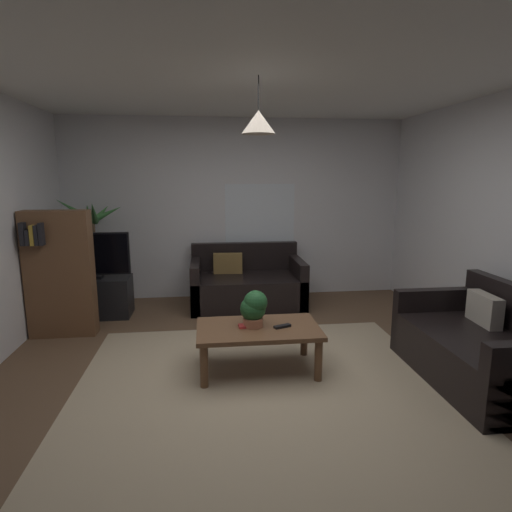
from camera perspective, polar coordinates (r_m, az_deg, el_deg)
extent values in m
cube|color=brown|center=(3.84, 0.55, -16.59)|extent=(4.84, 5.34, 0.02)
cube|color=tan|center=(3.66, 0.97, -17.83)|extent=(3.14, 2.94, 0.01)
cube|color=silver|center=(6.12, -2.68, 6.38)|extent=(4.96, 0.06, 2.56)
cube|color=white|center=(3.50, 0.64, 24.28)|extent=(4.84, 5.34, 0.02)
cube|color=white|center=(6.14, 0.54, 4.71)|extent=(1.01, 0.01, 1.09)
cube|color=black|center=(5.75, -1.20, -4.78)|extent=(1.51, 0.89, 0.42)
cube|color=black|center=(6.03, -1.57, -0.04)|extent=(1.51, 0.12, 0.40)
cube|color=black|center=(5.69, -8.21, -3.89)|extent=(0.12, 0.89, 0.64)
cube|color=black|center=(5.82, 5.65, -3.50)|extent=(0.12, 0.89, 0.64)
cube|color=brown|center=(5.84, -3.85, -1.00)|extent=(0.41, 0.14, 0.28)
cube|color=black|center=(4.20, 27.95, -12.17)|extent=(0.89, 1.49, 0.42)
cube|color=black|center=(4.70, 23.33, -7.93)|extent=(0.89, 0.12, 0.64)
cube|color=#B7AD9E|center=(4.40, 28.68, -6.37)|extent=(0.14, 0.41, 0.28)
cube|color=brown|center=(3.85, 0.31, -9.91)|extent=(1.11, 0.66, 0.04)
cylinder|color=brown|center=(3.66, -7.10, -14.71)|extent=(0.07, 0.07, 0.38)
cylinder|color=brown|center=(3.78, 8.51, -13.89)|extent=(0.07, 0.07, 0.38)
cylinder|color=brown|center=(4.15, -7.08, -11.50)|extent=(0.07, 0.07, 0.38)
cylinder|color=brown|center=(4.25, 6.58, -10.91)|extent=(0.07, 0.07, 0.38)
cube|color=#B22D2D|center=(3.83, -1.25, -9.51)|extent=(0.15, 0.11, 0.02)
cube|color=black|center=(3.83, 3.60, -9.54)|extent=(0.17, 0.10, 0.02)
cylinder|color=#B77051|center=(3.84, -0.41, -9.00)|extent=(0.18, 0.18, 0.08)
sphere|color=#235B2D|center=(3.82, -0.42, -7.18)|extent=(0.23, 0.23, 0.23)
sphere|color=#235B2D|center=(3.80, -0.07, -6.35)|extent=(0.22, 0.22, 0.22)
cube|color=black|center=(5.70, -21.15, -5.26)|extent=(0.90, 0.44, 0.50)
cube|color=black|center=(5.55, -21.60, 0.29)|extent=(0.94, 0.05, 0.53)
cube|color=black|center=(5.53, -21.66, 0.24)|extent=(0.90, 0.00, 0.49)
cube|color=black|center=(5.61, -21.39, -2.66)|extent=(0.24, 0.16, 0.04)
cylinder|color=#B77051|center=(6.13, -20.72, -5.07)|extent=(0.32, 0.32, 0.30)
cylinder|color=brown|center=(6.00, -21.10, 0.37)|extent=(0.05, 0.05, 0.88)
cone|color=#3D7F3D|center=(5.91, -19.65, 5.48)|extent=(0.42, 0.14, 0.27)
cone|color=#3D7F3D|center=(6.05, -20.31, 5.50)|extent=(0.25, 0.36, 0.30)
cone|color=#3D7F3D|center=(6.13, -21.90, 5.51)|extent=(0.25, 0.42, 0.32)
cone|color=#3D7F3D|center=(5.96, -23.53, 5.77)|extent=(0.49, 0.17, 0.37)
cone|color=#3D7F3D|center=(5.79, -23.30, 5.10)|extent=(0.32, 0.48, 0.34)
cone|color=#3D7F3D|center=(5.70, -21.28, 5.57)|extent=(0.22, 0.51, 0.37)
cube|color=brown|center=(5.07, -25.15, -2.26)|extent=(0.70, 0.22, 1.40)
cube|color=black|center=(4.98, -29.03, 2.68)|extent=(0.05, 0.16, 0.24)
cube|color=black|center=(4.96, -28.47, 2.28)|extent=(0.04, 0.16, 0.16)
cube|color=gold|center=(4.94, -28.01, 2.55)|extent=(0.04, 0.16, 0.21)
cube|color=black|center=(4.93, -27.54, 2.58)|extent=(0.04, 0.16, 0.21)
cube|color=black|center=(4.91, -27.08, 2.72)|extent=(0.04, 0.16, 0.23)
cylinder|color=black|center=(3.66, 0.35, 21.38)|extent=(0.01, 0.01, 0.27)
cone|color=beige|center=(3.62, 0.34, 17.79)|extent=(0.28, 0.28, 0.19)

